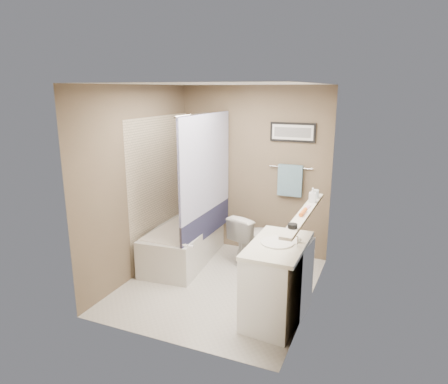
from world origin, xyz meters
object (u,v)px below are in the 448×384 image
at_px(bathtub, 184,243).
at_px(hair_brush_front, 303,212).
at_px(toilet, 252,238).
at_px(candle_bowl_near, 293,226).
at_px(glass_jar, 315,194).
at_px(vanity, 278,283).
at_px(soap_bottle, 312,195).

relative_size(bathtub, hair_brush_front, 6.82).
xyz_separation_m(toilet, hair_brush_front, (0.90, -1.07, 0.79)).
height_order(bathtub, toilet, toilet).
relative_size(toilet, hair_brush_front, 3.15).
height_order(candle_bowl_near, glass_jar, glass_jar).
height_order(vanity, soap_bottle, soap_bottle).
bearing_deg(toilet, vanity, 138.58).
bearing_deg(glass_jar, bathtub, 178.14).
relative_size(toilet, candle_bowl_near, 7.69).
height_order(toilet, candle_bowl_near, candle_bowl_near).
distance_m(hair_brush_front, soap_bottle, 0.49).
height_order(bathtub, glass_jar, glass_jar).
distance_m(vanity, hair_brush_front, 0.78).
bearing_deg(candle_bowl_near, soap_bottle, 90.00).
xyz_separation_m(toilet, candle_bowl_near, (0.90, -1.52, 0.79)).
bearing_deg(candle_bowl_near, vanity, 125.77).
relative_size(vanity, hair_brush_front, 4.09).
xyz_separation_m(hair_brush_front, soap_bottle, (0.00, 0.48, 0.06)).
bearing_deg(soap_bottle, candle_bowl_near, -90.00).
bearing_deg(vanity, hair_brush_front, 51.70).
bearing_deg(glass_jar, vanity, -102.14).
distance_m(bathtub, glass_jar, 2.01).
relative_size(toilet, vanity, 0.77).
bearing_deg(toilet, candle_bowl_near, 139.72).
height_order(hair_brush_front, soap_bottle, soap_bottle).
bearing_deg(toilet, hair_brush_front, 149.23).
bearing_deg(glass_jar, candle_bowl_near, -90.00).
bearing_deg(toilet, soap_bottle, 166.10).
distance_m(toilet, glass_jar, 1.28).
height_order(bathtub, candle_bowl_near, candle_bowl_near).
height_order(toilet, soap_bottle, soap_bottle).
bearing_deg(hair_brush_front, vanity, -133.31).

